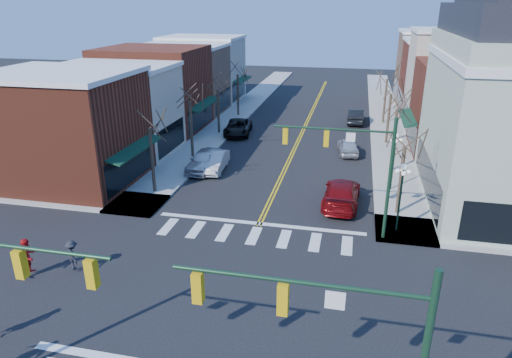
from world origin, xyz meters
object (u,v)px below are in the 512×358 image
Objects in this scene: car_left_mid at (215,162)px; car_right_far at (356,116)px; car_left_far at (238,127)px; car_right_near at (342,193)px; lamppost_corner at (402,186)px; car_left_near at (204,160)px; lamppost_midblock at (395,152)px; pedestrian_dark_b at (73,255)px; car_right_mid at (348,146)px; pedestrian_red_b at (28,256)px.

car_left_mid is 0.94× the size of car_right_far.
car_right_near is (11.20, -15.43, 0.08)m from car_left_far.
car_left_far is (-14.60, 18.71, -2.21)m from lamppost_corner.
car_right_far is at bearing 55.28° from car_left_mid.
car_left_near reaches higher than car_left_far.
lamppost_midblock is 0.80× the size of car_left_far.
car_right_mid is at bearing -76.18° from pedestrian_dark_b.
pedestrian_red_b is (-18.20, -8.78, -1.85)m from lamppost_corner.
car_left_mid is at bearing 8.93° from car_left_near.
car_left_near is at bearing 174.99° from lamppost_midblock.
car_left_near is at bearing 151.95° from lamppost_corner.
car_right_mid is at bearing -26.65° from car_left_far.
car_right_far reaches higher than car_left_far.
car_left_mid is 10.87m from car_left_far.
car_left_near is at bearing -177.04° from car_left_mid.
pedestrian_red_b is (-14.89, -23.36, 0.40)m from car_right_mid.
car_right_near is (11.20, -4.50, -0.01)m from car_left_near.
pedestrian_dark_b is (-16.31, -7.95, -2.02)m from lamppost_corner.
lamppost_corner reaches higher than car_right_mid.
car_right_mid is at bearing -88.20° from car_right_near.
lamppost_midblock is at bearing -46.46° from car_left_far.
car_left_far is at bearing -2.79° from pedestrian_red_b.
car_left_far is 26.72m from pedestrian_dark_b.
pedestrian_dark_b is at bearing 70.32° from car_right_far.
car_right_near is 1.37× the size of car_right_mid.
car_right_mid is (-3.31, 8.08, -2.25)m from lamppost_midblock.
lamppost_midblock is at bearing -45.32° from pedestrian_red_b.
lamppost_corner reaches higher than pedestrian_dark_b.
lamppost_corner reaches higher than car_right_near.
lamppost_corner reaches higher than pedestrian_red_b.
lamppost_corner is at bearing 95.10° from car_right_mid.
lamppost_corner is 5.19m from car_right_near.
car_left_mid is 16.03m from pedestrian_dark_b.
car_left_mid is (0.84, 0.10, -0.09)m from car_left_near.
car_right_near is 22.80m from car_right_far.
lamppost_corner is at bearing -25.66° from car_left_near.
car_left_near is at bearing -52.41° from pedestrian_dark_b.
lamppost_midblock reaches higher than pedestrian_dark_b.
lamppost_corner is 6.50m from lamppost_midblock.
pedestrian_dark_b is (-1.71, -26.66, 0.19)m from car_left_far.
car_left_far is 13.94m from car_right_far.
car_left_far is at bearing -51.80° from car_right_near.
pedestrian_red_b is at bearing 67.51° from pedestrian_dark_b.
lamppost_midblock is 21.89m from pedestrian_dark_b.
pedestrian_dark_b is at bearing -138.47° from lamppost_midblock.
pedestrian_dark_b is (-12.91, -11.23, 0.12)m from car_right_near.
pedestrian_dark_b is at bearing -93.83° from car_left_near.
car_left_mid is 17.24m from pedestrian_red_b.
lamppost_corner reaches higher than car_left_mid.
car_right_mid is at bearing 33.48° from car_left_near.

